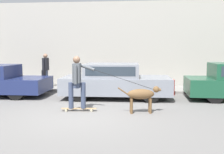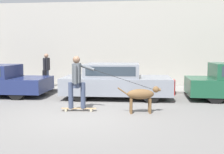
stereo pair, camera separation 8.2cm
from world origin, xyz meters
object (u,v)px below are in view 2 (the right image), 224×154
object	(u,v)px
parked_car_1	(116,81)
skateboarder	(77,80)
pedestrian_with_bag	(46,69)
fire_hydrant	(173,87)
dog	(142,95)

from	to	relation	value
parked_car_1	skateboarder	bearing A→B (deg)	-113.30
pedestrian_with_bag	fire_hydrant	world-z (taller)	pedestrian_with_bag
parked_car_1	pedestrian_with_bag	bearing A→B (deg)	151.58
dog	parked_car_1	bearing A→B (deg)	103.60
dog	skateboarder	world-z (taller)	skateboarder
dog	skateboarder	distance (m)	1.94
dog	fire_hydrant	xyz separation A→B (m)	(1.28, 3.13, -0.19)
parked_car_1	dog	bearing A→B (deg)	-68.27
dog	pedestrian_with_bag	world-z (taller)	pedestrian_with_bag
dog	skateboarder	size ratio (longest dim) A/B	0.44
dog	fire_hydrant	size ratio (longest dim) A/B	1.89
parked_car_1	fire_hydrant	size ratio (longest dim) A/B	6.19
parked_car_1	dog	xyz separation A→B (m)	(0.97, -2.32, -0.10)
parked_car_1	fire_hydrant	distance (m)	2.41
pedestrian_with_bag	fire_hydrant	distance (m)	5.69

